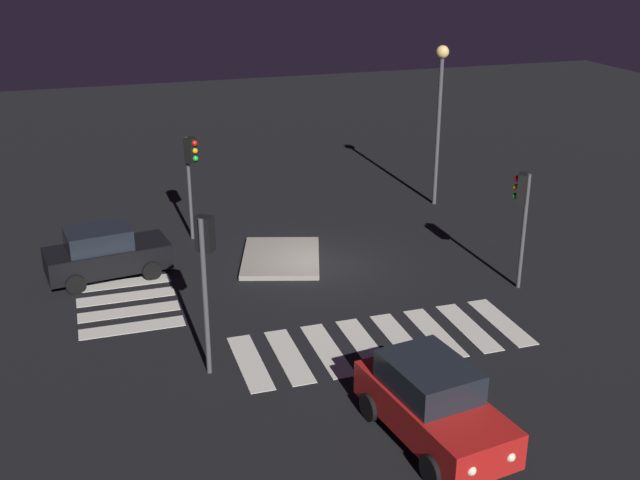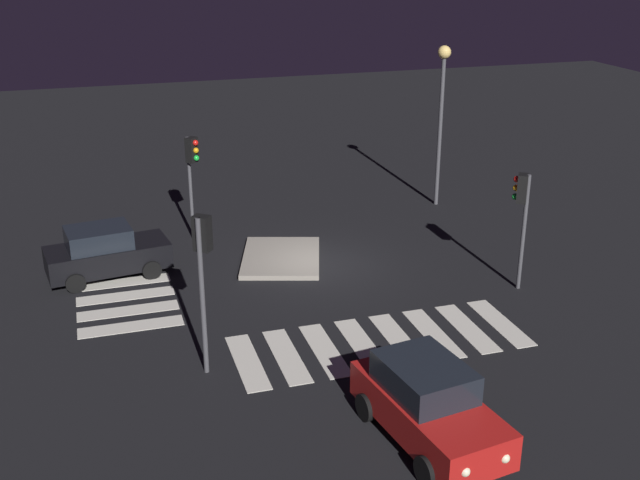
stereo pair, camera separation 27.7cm
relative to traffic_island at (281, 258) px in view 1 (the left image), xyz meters
The scene contains 10 objects.
ground_plane 1.55m from the traffic_island, 52.59° to the left, with size 80.00×80.00×0.00m, color black.
traffic_island is the anchor object (origin of this frame).
car_black 6.31m from the traffic_island, 93.49° to the right, with size 2.45×4.43×1.85m.
car_red 11.77m from the traffic_island, ahead, with size 4.65×2.60×1.95m.
traffic_light_south 5.11m from the traffic_island, 139.12° to the right, with size 0.54×0.54×4.13m.
traffic_light_north 8.98m from the traffic_island, 55.96° to the left, with size 0.54×0.53×4.05m.
traffic_light_east 8.69m from the traffic_island, 29.01° to the right, with size 0.53×0.54×4.53m.
street_lamp 10.43m from the traffic_island, 116.89° to the left, with size 0.56×0.56×7.00m.
crosswalk_near 5.86m from the traffic_island, 80.79° to the right, with size 6.45×3.20×0.02m.
crosswalk_side 7.07m from the traffic_island, ahead, with size 3.20×8.75×0.02m.
Camera 1 is at (24.89, -8.01, 11.27)m, focal length 43.57 mm.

